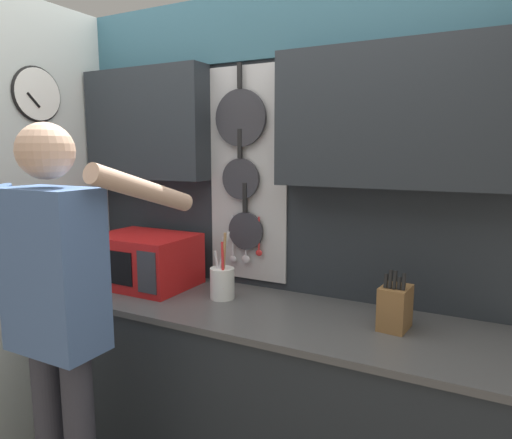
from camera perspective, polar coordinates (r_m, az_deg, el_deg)
base_cabinet_counter at (r=2.41m, az=-1.64°, el=-21.01°), size 2.34×0.66×0.91m
back_wall_unit at (r=2.36m, az=2.04°, el=4.58°), size 2.91×0.20×2.43m
side_wall at (r=2.68m, az=-28.87°, el=-1.25°), size 0.07×1.60×2.43m
microwave at (r=2.58m, az=-13.72°, el=-4.94°), size 0.53×0.40×0.28m
knife_block at (r=2.01m, az=16.98°, el=-10.41°), size 0.12×0.16×0.26m
utensil_crock at (r=2.30m, az=-4.23°, el=-7.71°), size 0.12×0.12×0.34m
person at (r=1.99m, az=-23.46°, el=-9.48°), size 0.54×0.67×1.75m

